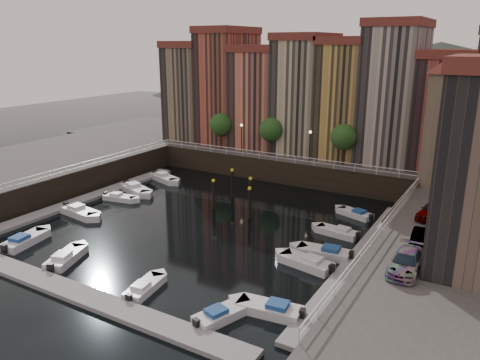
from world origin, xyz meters
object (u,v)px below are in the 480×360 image
Objects in this scene: gangway at (401,204)px; boat_left_2 at (119,198)px; boat_left_3 at (136,189)px; corner_tower at (448,120)px; car_b at (422,242)px; car_c at (406,263)px; car_a at (434,211)px; mooring_pilings at (236,194)px; boat_left_1 at (79,212)px.

gangway is 31.41m from boat_left_2.
gangway is 30.97m from boat_left_3.
corner_tower is 18.83m from car_b.
corner_tower is 2.96× the size of car_c.
corner_tower is at bearing 109.25° from car_a.
car_c is at bearing -97.04° from car_b.
corner_tower is at bearing 90.94° from car_b.
boat_left_3 is at bearing -161.82° from corner_tower.
gangway is at bearing 16.24° from mooring_pilings.
corner_tower is 2.63× the size of boat_left_1.
boat_left_1 is at bearing -179.19° from car_b.
mooring_pilings is 1.34× the size of boat_left_2.
car_c is (33.75, -1.76, 3.28)m from boat_left_1.
car_b is at bearing -16.06° from boat_left_2.
gangway is 33.68m from boat_left_1.
corner_tower is 12.30m from car_a.
boat_left_3 is (-13.55, -1.52, -1.24)m from mooring_pilings.
corner_tower is 39.61m from boat_left_1.
boat_left_1 reaches higher than boat_left_2.
boat_left_2 is at bearing -160.39° from mooring_pilings.
mooring_pilings is 14.04m from boat_left_2.
car_c is at bearing 4.42° from boat_left_1.
car_b reaches higher than boat_left_3.
car_a is at bearing 89.25° from car_b.
gangway is 1.58× the size of boat_left_1.
gangway is at bearing 31.29° from boat_left_3.
boat_left_1 is at bearing -141.29° from mooring_pilings.
car_a is (0.94, -10.43, -6.45)m from corner_tower.
boat_left_1 is 34.27m from car_b.
gangway reaches higher than mooring_pilings.
corner_tower reaches higher than car_a.
car_b is at bearing -86.00° from corner_tower.
gangway reaches higher than boat_left_1.
gangway is 13.89m from car_b.
mooring_pilings is (-16.71, -4.87, -0.27)m from gangway.
gangway is (-2.90, -4.50, -8.28)m from corner_tower.
mooring_pilings is 22.51m from car_b.
car_c is (33.72, -7.64, 3.36)m from boat_left_2.
boat_left_1 is (-29.90, -15.44, -1.52)m from gangway.
car_c is at bearing -87.50° from corner_tower.
car_b is 4.08m from car_c.
gangway is 1.95× the size of car_b.
boat_left_3 is at bearing 99.71° from boat_left_1.
boat_left_2 is 0.99× the size of car_b.
boat_left_2 is (-13.17, -4.69, -1.33)m from mooring_pilings.
corner_tower is 9.86m from gangway.
gangway is at bearing 104.41° from car_b.
mooring_pilings is 16.95m from boat_left_1.
boat_left_1 is at bearing -148.71° from corner_tower.
car_b is (34.39, -6.75, 3.29)m from boat_left_3.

